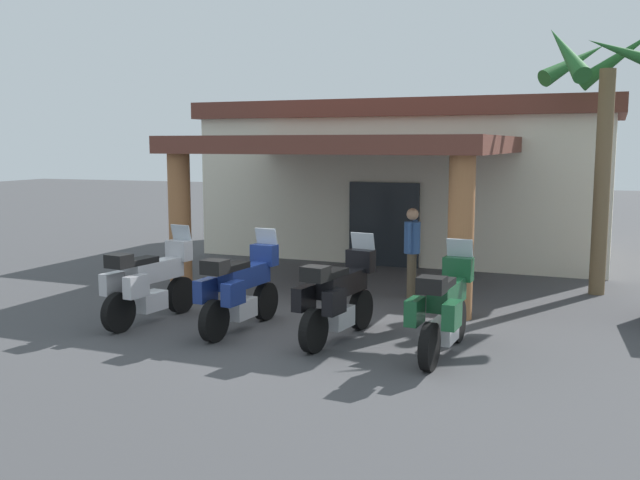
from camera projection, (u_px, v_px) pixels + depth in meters
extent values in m
plane|color=#424244|center=(286.00, 325.00, 12.03)|extent=(80.00, 80.00, 0.00)
cube|color=silver|center=(414.00, 186.00, 20.25)|extent=(10.78, 5.97, 3.72)
cube|color=#1E2328|center=(384.00, 224.00, 17.78)|extent=(1.80, 0.18, 2.10)
cube|color=brown|center=(349.00, 145.00, 15.21)|extent=(6.76, 5.44, 0.35)
cylinder|color=#9E663D|center=(180.00, 224.00, 14.51)|extent=(0.45, 0.45, 2.85)
cylinder|color=#9E663D|center=(461.00, 238.00, 12.33)|extent=(0.45, 0.45, 2.85)
cube|color=brown|center=(415.00, 112.00, 19.97)|extent=(11.19, 6.39, 0.44)
cylinder|color=black|center=(181.00, 295.00, 12.90)|extent=(0.24, 0.67, 0.66)
cylinder|color=black|center=(119.00, 312.00, 11.55)|extent=(0.24, 0.67, 0.66)
cube|color=silver|center=(150.00, 301.00, 12.20)|extent=(0.40, 0.60, 0.32)
cube|color=#B2B2B7|center=(155.00, 271.00, 12.26)|extent=(0.47, 1.18, 0.34)
cube|color=black|center=(141.00, 261.00, 11.93)|extent=(0.37, 0.64, 0.10)
cube|color=#B2B2B7|center=(179.00, 250.00, 12.77)|extent=(0.47, 0.30, 0.36)
cube|color=#B2BCC6|center=(181.00, 234.00, 12.80)|extent=(0.41, 0.18, 0.36)
cube|color=#B2B2B7|center=(113.00, 283.00, 11.75)|extent=(0.25, 0.46, 0.36)
cube|color=#B2B2B7|center=(136.00, 286.00, 11.50)|extent=(0.25, 0.46, 0.36)
cube|color=black|center=(119.00, 261.00, 11.48)|extent=(0.40, 0.37, 0.22)
cylinder|color=black|center=(265.00, 301.00, 12.38)|extent=(0.21, 0.67, 0.66)
cylinder|color=black|center=(214.00, 321.00, 11.00)|extent=(0.21, 0.67, 0.66)
cube|color=silver|center=(240.00, 308.00, 11.66)|extent=(0.38, 0.59, 0.32)
cube|color=navy|center=(245.00, 276.00, 11.73)|extent=(0.42, 1.18, 0.34)
cube|color=black|center=(233.00, 266.00, 11.39)|extent=(0.34, 0.63, 0.10)
cube|color=navy|center=(264.00, 255.00, 12.25)|extent=(0.46, 0.29, 0.36)
cube|color=#B2BCC6|center=(267.00, 238.00, 12.28)|extent=(0.41, 0.16, 0.36)
cube|color=navy|center=(205.00, 290.00, 11.19)|extent=(0.23, 0.46, 0.36)
cube|color=navy|center=(233.00, 293.00, 10.96)|extent=(0.23, 0.46, 0.36)
cube|color=black|center=(215.00, 267.00, 10.93)|extent=(0.39, 0.36, 0.22)
cylinder|color=black|center=(361.00, 309.00, 11.76)|extent=(0.25, 0.67, 0.66)
cylinder|color=black|center=(314.00, 331.00, 10.43)|extent=(0.25, 0.67, 0.66)
cube|color=silver|center=(338.00, 317.00, 11.07)|extent=(0.41, 0.61, 0.32)
cube|color=black|center=(343.00, 283.00, 11.13)|extent=(0.49, 1.18, 0.34)
cube|color=black|center=(332.00, 273.00, 10.80)|extent=(0.38, 0.64, 0.10)
cube|color=black|center=(361.00, 261.00, 11.64)|extent=(0.47, 0.31, 0.36)
cube|color=#B2BCC6|center=(363.00, 243.00, 11.67)|extent=(0.41, 0.18, 0.36)
cube|color=black|center=(304.00, 298.00, 10.63)|extent=(0.25, 0.46, 0.36)
cube|color=black|center=(334.00, 302.00, 10.37)|extent=(0.25, 0.46, 0.36)
cube|color=black|center=(315.00, 274.00, 10.36)|extent=(0.41, 0.38, 0.22)
cylinder|color=black|center=(457.00, 321.00, 11.00)|extent=(0.19, 0.67, 0.66)
cylinder|color=black|center=(429.00, 347.00, 9.60)|extent=(0.19, 0.67, 0.66)
cube|color=silver|center=(444.00, 331.00, 10.27)|extent=(0.36, 0.58, 0.32)
cube|color=#19512D|center=(447.00, 294.00, 10.34)|extent=(0.39, 1.17, 0.34)
cube|color=black|center=(441.00, 283.00, 9.99)|extent=(0.33, 0.62, 0.10)
cube|color=#19512D|center=(458.00, 269.00, 10.87)|extent=(0.46, 0.27, 0.36)
cube|color=#B2BCC6|center=(460.00, 250.00, 10.90)|extent=(0.41, 0.15, 0.36)
cube|color=#19512D|center=(415.00, 311.00, 9.78)|extent=(0.21, 0.45, 0.36)
cube|color=#19512D|center=(452.00, 315.00, 9.57)|extent=(0.21, 0.45, 0.36)
cube|color=black|center=(432.00, 285.00, 9.53)|extent=(0.38, 0.35, 0.22)
cylinder|color=brown|center=(413.00, 274.00, 14.31)|extent=(0.14, 0.14, 0.89)
cylinder|color=brown|center=(410.00, 276.00, 14.14)|extent=(0.14, 0.14, 0.89)
cylinder|color=#335999|center=(412.00, 238.00, 14.12)|extent=(0.32, 0.32, 0.63)
cylinder|color=#335999|center=(415.00, 235.00, 14.32)|extent=(0.09, 0.09, 0.60)
cylinder|color=#335999|center=(409.00, 237.00, 13.92)|extent=(0.09, 0.09, 0.60)
sphere|color=tan|center=(413.00, 214.00, 14.06)|extent=(0.24, 0.24, 0.24)
cylinder|color=brown|center=(602.00, 184.00, 14.26)|extent=(0.31, 0.31, 4.51)
cone|color=#236028|center=(618.00, 57.00, 14.65)|extent=(1.70, 0.74, 1.31)
cone|color=#236028|center=(575.00, 61.00, 14.72)|extent=(1.50, 1.50, 1.08)
cone|color=#236028|center=(566.00, 51.00, 13.81)|extent=(1.07, 1.63, 1.34)
cone|color=#236028|center=(632.00, 55.00, 13.06)|extent=(1.79, 1.09, 0.85)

